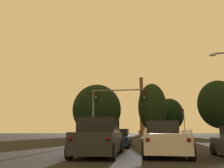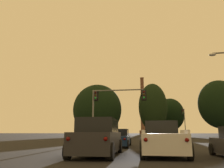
% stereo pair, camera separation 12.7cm
% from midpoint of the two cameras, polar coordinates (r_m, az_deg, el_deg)
% --- Properties ---
extents(suv_left_lane_second, '(2.21, 4.95, 1.86)m').
position_cam_midpoint_polar(suv_left_lane_second, '(11.57, -3.32, -13.76)').
color(suv_left_lane_second, '#232328').
rests_on(suv_left_lane_second, ground_plane).
extents(pickup_truck_center_lane_second, '(2.28, 5.54, 1.82)m').
position_cam_midpoint_polar(pickup_truck_center_lane_second, '(12.50, 13.31, -13.79)').
color(pickup_truck_center_lane_second, silver).
rests_on(pickup_truck_center_lane_second, ground_plane).
extents(sedan_left_lane_front, '(2.07, 4.74, 1.43)m').
position_cam_midpoint_polar(sedan_left_lane_front, '(18.62, 1.82, -14.01)').
color(sedan_left_lane_front, navy).
rests_on(sedan_left_lane_front, ground_plane).
extents(traffic_light_overhead_left, '(6.35, 0.50, 6.02)m').
position_cam_midpoint_polar(traffic_light_overhead_left, '(25.11, -0.17, -4.54)').
color(traffic_light_overhead_left, slate).
rests_on(traffic_light_overhead_left, ground_plane).
extents(traffic_light_far_right, '(0.78, 0.50, 6.35)m').
position_cam_midpoint_polar(traffic_light_far_right, '(51.72, 18.37, -8.57)').
color(traffic_light_far_right, slate).
rests_on(traffic_light_far_right, ground_plane).
extents(smokestack, '(5.45, 5.45, 39.85)m').
position_cam_midpoint_polar(smokestack, '(155.37, 8.09, -7.05)').
color(smokestack, '#523427').
rests_on(smokestack, ground_plane).
extents(treeline_center_right, '(12.68, 11.41, 13.58)m').
position_cam_midpoint_polar(treeline_center_right, '(57.60, -3.80, -6.69)').
color(treeline_center_right, black).
rests_on(treeline_center_right, ground_plane).
extents(treeline_far_right, '(8.08, 7.27, 11.08)m').
position_cam_midpoint_polar(treeline_far_right, '(67.34, 15.03, -7.68)').
color(treeline_far_right, black).
rests_on(treeline_far_right, ground_plane).
extents(treeline_far_left, '(10.54, 9.49, 14.40)m').
position_cam_midpoint_polar(treeline_far_left, '(62.47, 26.33, -4.73)').
color(treeline_far_left, black).
rests_on(treeline_far_left, ground_plane).
extents(treeline_left_mid, '(7.36, 6.62, 13.82)m').
position_cam_midpoint_polar(treeline_left_mid, '(58.14, 10.68, -5.96)').
color(treeline_left_mid, black).
rests_on(treeline_left_mid, ground_plane).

